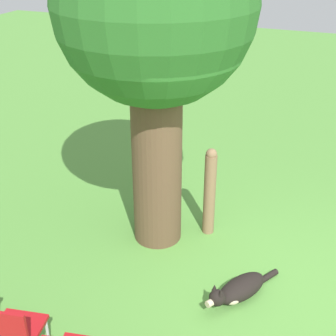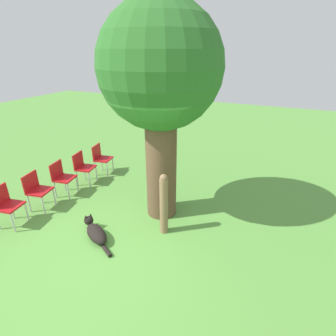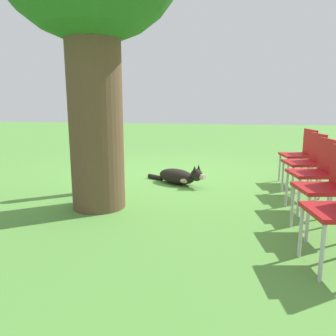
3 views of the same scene
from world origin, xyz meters
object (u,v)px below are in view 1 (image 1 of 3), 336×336
dog (238,290)px  red_chair_3 (13,331)px  oak_tree (155,17)px  fence_post (210,191)px

dog → red_chair_3: size_ratio=1.20×
oak_tree → dog: oak_tree is taller
dog → red_chair_3: red_chair_3 is taller
oak_tree → red_chair_3: 3.45m
dog → oak_tree: bearing=-90.7°
oak_tree → fence_post: size_ratio=3.29×
fence_post → red_chair_3: fence_post is taller
oak_tree → dog: bearing=-120.9°
red_chair_3 → dog: bearing=-55.6°
oak_tree → fence_post: bearing=-60.8°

